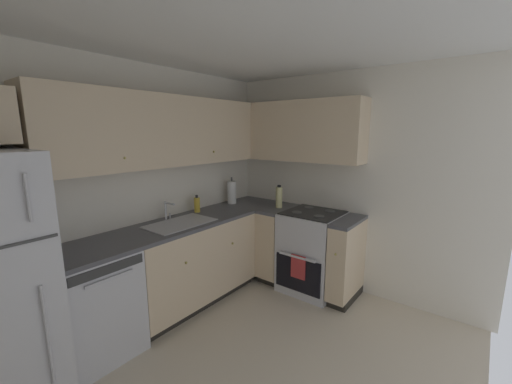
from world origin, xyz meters
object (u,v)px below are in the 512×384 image
dishwasher (94,304)px  soap_bottle (197,205)px  oven_range (312,251)px  paper_towel_roll (232,192)px  oil_bottle (279,197)px

dishwasher → soap_bottle: soap_bottle is taller
oven_range → soap_bottle: size_ratio=5.40×
paper_towel_roll → dishwasher: bearing=-175.1°
paper_towel_roll → oil_bottle: size_ratio=1.27×
dishwasher → oil_bottle: oil_bottle is taller
dishwasher → paper_towel_roll: bearing=4.9°
oil_bottle → dishwasher: bearing=168.0°
soap_bottle → oil_bottle: bearing=-39.3°
dishwasher → paper_towel_roll: paper_towel_roll is taller
oven_range → oil_bottle: 0.74m
dishwasher → paper_towel_roll: 1.97m
soap_bottle → oven_range: bearing=-54.3°
soap_bottle → paper_towel_roll: bearing=-2.0°
oven_range → oil_bottle: (-0.02, 0.46, 0.58)m
dishwasher → oven_range: bearing=-23.4°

